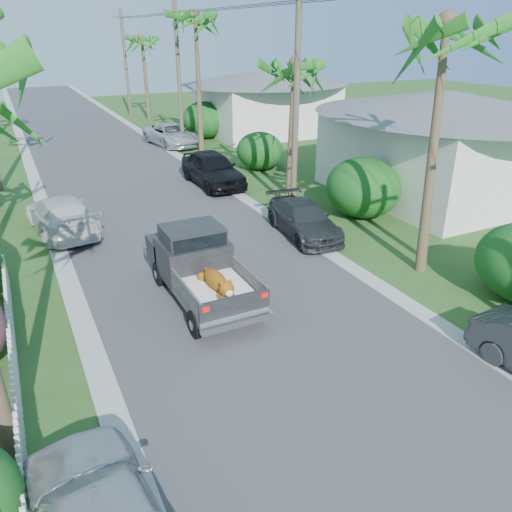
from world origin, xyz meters
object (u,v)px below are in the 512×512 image
palm_r_d (142,38)px  pickup_truck (197,263)px  parked_car_rm (304,220)px  palm_r_a (452,24)px  palm_r_b (294,63)px  utility_pole_b (296,102)px  house_right_far (265,104)px  palm_r_c (195,15)px  parked_car_rd (171,135)px  utility_pole_c (179,75)px  house_right_near (441,148)px  utility_pole_d (126,63)px  parked_car_lf (61,215)px  parked_car_rf (213,169)px

palm_r_d → pickup_truck: bearing=-102.8°
parked_car_rm → palm_r_a: size_ratio=0.50×
palm_r_b → utility_pole_b: (-1.00, -2.00, -1.35)m
palm_r_d → house_right_far: (6.50, -10.00, -4.62)m
palm_r_c → house_right_far: 9.90m
parked_car_rd → palm_r_d: 13.08m
palm_r_c → utility_pole_c: (-0.60, 2.00, -3.51)m
palm_r_b → house_right_near: (6.40, -3.00, -3.73)m
pickup_truck → house_right_far: (13.87, 22.43, 1.11)m
parked_car_rd → palm_r_c: bearing=-71.4°
utility_pole_d → palm_r_b: bearing=-88.0°
pickup_truck → palm_r_a: bearing=-12.4°
utility_pole_b → parked_car_lf: bearing=170.3°
house_right_near → utility_pole_b: bearing=172.3°
utility_pole_c → parked_car_lf: bearing=-125.3°
palm_r_a → house_right_far: size_ratio=0.97×
pickup_truck → parked_car_lf: size_ratio=1.03×
palm_r_d → house_right_near: (6.50, -28.00, -4.52)m
palm_r_a → parked_car_rf: bearing=101.3°
parked_car_rm → house_right_far: (8.56, 19.79, 1.49)m
parked_car_rf → house_right_near: 11.10m
palm_r_a → utility_pole_d: utility_pole_d is taller
parked_car_rm → utility_pole_d: size_ratio=0.48×
parked_car_rf → palm_r_a: palm_r_a is taller
parked_car_rm → parked_car_rd: parked_car_rd is taller
palm_r_a → palm_r_c: palm_r_c is taller
parked_car_rd → utility_pole_c: 3.96m
palm_r_b → house_right_far: size_ratio=0.80×
palm_r_c → utility_pole_b: bearing=-92.6°
palm_r_d → parked_car_rd: bearing=-97.6°
palm_r_c → utility_pole_d: size_ratio=1.04×
parked_car_rf → house_right_far: bearing=52.1°
palm_r_d → utility_pole_d: size_ratio=0.89×
palm_r_c → utility_pole_c: palm_r_c is taller
parked_car_rm → utility_pole_c: size_ratio=0.48×
house_right_far → utility_pole_b: utility_pole_b is taller
palm_r_d → house_right_near: 29.10m
parked_car_rf → parked_car_rd: bearing=83.6°
palm_r_a → palm_r_c: bearing=90.3°
parked_car_rm → palm_r_c: palm_r_c is taller
pickup_truck → palm_r_b: 11.63m
utility_pole_b → utility_pole_d: 30.00m
palm_r_d → house_right_far: bearing=-57.0°
parked_car_rm → parked_car_lf: 9.40m
palm_r_b → utility_pole_b: bearing=-116.6°
parked_car_rd → house_right_far: (8.03, 1.52, 1.40)m
parked_car_lf → utility_pole_b: size_ratio=0.55×
palm_r_b → utility_pole_d: size_ratio=0.80×
utility_pole_b → house_right_far: bearing=66.5°
parked_car_rf → parked_car_rd: parked_car_rf is taller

